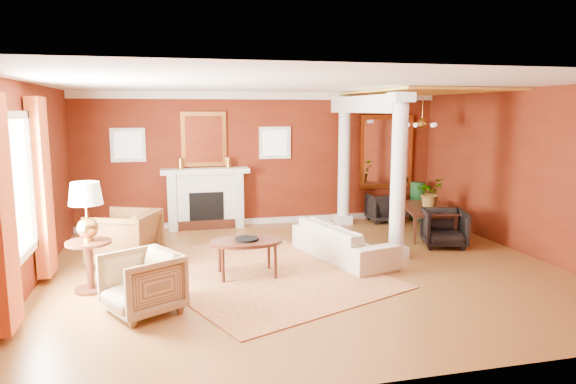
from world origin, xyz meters
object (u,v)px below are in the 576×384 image
object	(u,v)px
armchair_leopard	(124,235)
dining_table	(428,213)
sofa	(343,235)
coffee_table	(247,243)
armchair_stripe	(142,280)
side_table	(87,218)

from	to	relation	value
armchair_leopard	dining_table	xyz separation A→B (m)	(5.83, 0.63, -0.03)
sofa	coffee_table	bearing A→B (deg)	92.55
dining_table	coffee_table	bearing A→B (deg)	129.27
dining_table	sofa	bearing A→B (deg)	133.70
armchair_stripe	dining_table	bearing A→B (deg)	88.14
sofa	coffee_table	world-z (taller)	sofa
armchair_stripe	sofa	bearing A→B (deg)	87.91
coffee_table	dining_table	world-z (taller)	dining_table
armchair_stripe	dining_table	distance (m)	6.17
armchair_leopard	coffee_table	bearing A→B (deg)	82.49
armchair_leopard	coffee_table	world-z (taller)	armchair_leopard
armchair_leopard	coffee_table	distance (m)	2.15
armchair_stripe	coffee_table	distance (m)	1.87
sofa	armchair_leopard	xyz separation A→B (m)	(-3.59, 0.55, 0.08)
coffee_table	side_table	size ratio (longest dim) A/B	0.72
side_table	dining_table	bearing A→B (deg)	16.69
armchair_leopard	side_table	world-z (taller)	side_table
armchair_stripe	coffee_table	world-z (taller)	armchair_stripe
armchair_stripe	armchair_leopard	bearing A→B (deg)	159.76
side_table	dining_table	distance (m)	6.51
sofa	side_table	world-z (taller)	side_table
sofa	side_table	xyz separation A→B (m)	(-3.97, -0.68, 0.63)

